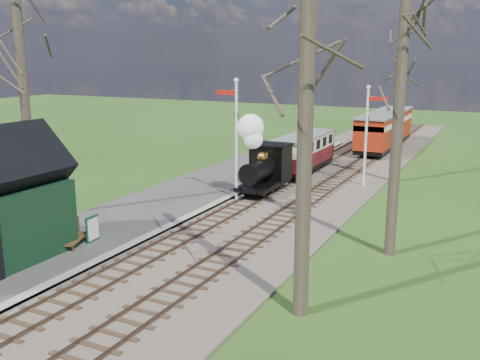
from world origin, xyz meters
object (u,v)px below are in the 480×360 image
(semaphore_far, at_px, (368,128))
(sign_board, at_px, (93,229))
(locomotive, at_px, (263,159))
(red_carriage_b, at_px, (392,125))
(bench, at_px, (73,235))
(red_carriage_a, at_px, (377,133))
(coach, at_px, (303,151))
(semaphore_near, at_px, (235,131))

(semaphore_far, bearing_deg, sign_board, -116.26)
(locomotive, height_order, red_carriage_b, locomotive)
(semaphore_far, relative_size, sign_board, 5.60)
(sign_board, bearing_deg, locomotive, 75.08)
(bench, bearing_deg, semaphore_far, 63.65)
(red_carriage_a, bearing_deg, red_carriage_b, 90.00)
(locomotive, xyz_separation_m, red_carriage_b, (2.61, 20.23, -0.33))
(locomotive, height_order, sign_board, locomotive)
(sign_board, bearing_deg, red_carriage_a, 77.94)
(coach, xyz_separation_m, bench, (-3.07, -16.83, -0.83))
(locomotive, height_order, red_carriage_a, locomotive)
(semaphore_far, distance_m, bench, 16.99)
(locomotive, xyz_separation_m, sign_board, (-2.69, -10.08, -1.27))
(coach, xyz_separation_m, red_carriage_b, (2.60, 14.17, 0.19))
(coach, distance_m, sign_board, 16.39)
(locomotive, height_order, bench, locomotive)
(locomotive, bearing_deg, red_carriage_a, 79.94)
(red_carriage_a, bearing_deg, semaphore_far, -80.39)
(semaphore_far, relative_size, bench, 3.47)
(semaphore_near, bearing_deg, red_carriage_a, 78.44)
(semaphore_far, bearing_deg, red_carriage_b, 96.34)
(semaphore_far, height_order, coach, semaphore_far)
(bench, bearing_deg, locomotive, 74.15)
(red_carriage_a, xyz_separation_m, red_carriage_b, (0.00, 5.50, 0.00))
(semaphore_near, relative_size, coach, 0.91)
(sign_board, bearing_deg, red_carriage_b, 80.08)
(semaphore_near, bearing_deg, locomotive, 66.54)
(coach, height_order, sign_board, coach)
(red_carriage_b, distance_m, sign_board, 30.79)
(semaphore_far, xyz_separation_m, coach, (-4.37, 1.81, -1.90))
(semaphore_far, relative_size, locomotive, 1.34)
(semaphore_near, bearing_deg, bench, -104.30)
(locomotive, relative_size, coach, 0.63)
(semaphore_far, relative_size, red_carriage_a, 1.00)
(bench, bearing_deg, sign_board, 61.64)
(semaphore_far, xyz_separation_m, red_carriage_a, (-1.77, 10.47, -1.70))
(locomotive, bearing_deg, coach, 89.89)
(semaphore_near, height_order, coach, semaphore_near)
(semaphore_near, distance_m, semaphore_far, 7.91)
(locomotive, height_order, coach, locomotive)
(coach, relative_size, red_carriage_a, 1.20)
(semaphore_near, relative_size, bench, 3.77)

